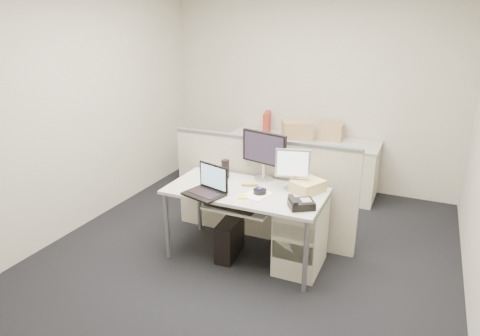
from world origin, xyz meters
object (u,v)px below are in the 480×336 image
at_px(desk_phone, 301,204).
at_px(monitor_main, 264,156).
at_px(desk, 246,196).
at_px(laptop, 203,182).

bearing_deg(desk_phone, monitor_main, 104.91).
height_order(monitor_main, desk_phone, monitor_main).
bearing_deg(monitor_main, desk_phone, -28.61).
height_order(desk, laptop, laptop).
distance_m(desk, monitor_main, 0.45).
bearing_deg(laptop, desk, 59.92).
xyz_separation_m(monitor_main, laptop, (-0.36, -0.60, -0.12)).
bearing_deg(desk, monitor_main, 79.57).
xyz_separation_m(monitor_main, desk_phone, (0.54, -0.50, -0.21)).
xyz_separation_m(laptop, desk_phone, (0.90, 0.10, -0.10)).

